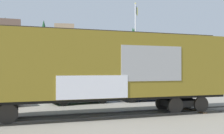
# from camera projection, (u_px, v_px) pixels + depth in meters

# --- Properties ---
(ground_plane) EXTENTS (260.00, 260.00, 0.00)m
(ground_plane) POSITION_uv_depth(u_px,v_px,m) (80.00, 117.00, 14.05)
(ground_plane) COLOR slate
(track) EXTENTS (60.00, 2.56, 0.08)m
(track) POSITION_uv_depth(u_px,v_px,m) (68.00, 117.00, 13.84)
(track) COLOR #4C4742
(track) RESTS_ON ground_plane
(freight_car) EXTENTS (15.41, 3.03, 4.56)m
(freight_car) POSITION_uv_depth(u_px,v_px,m) (96.00, 67.00, 14.35)
(freight_car) COLOR olive
(freight_car) RESTS_ON ground_plane
(flagpole) EXTENTS (0.91, 1.33, 9.96)m
(flagpole) POSITION_uv_depth(u_px,v_px,m) (136.00, 35.00, 30.54)
(flagpole) COLOR silver
(flagpole) RESTS_ON ground_plane
(hillside) EXTENTS (129.46, 35.43, 18.48)m
(hillside) POSITION_uv_depth(u_px,v_px,m) (29.00, 57.00, 88.66)
(hillside) COLOR slate
(hillside) RESTS_ON ground_plane
(parked_car_green) EXTENTS (4.53, 2.45, 1.85)m
(parked_car_green) POSITION_uv_depth(u_px,v_px,m) (79.00, 91.00, 19.82)
(parked_car_green) COLOR #1E5933
(parked_car_green) RESTS_ON ground_plane
(parked_car_blue) EXTENTS (4.25, 2.20, 1.70)m
(parked_car_blue) POSITION_uv_depth(u_px,v_px,m) (144.00, 90.00, 21.49)
(parked_car_blue) COLOR navy
(parked_car_blue) RESTS_ON ground_plane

